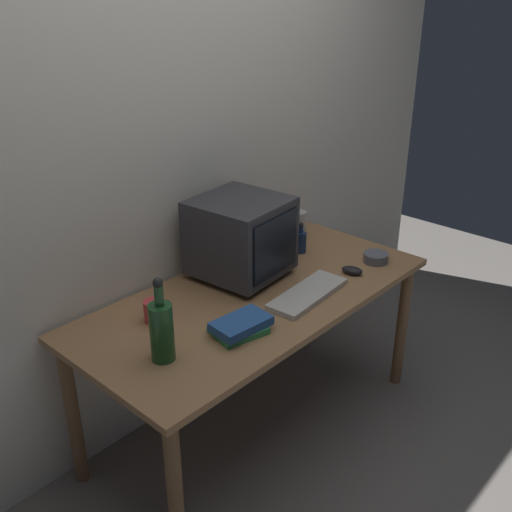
{
  "coord_description": "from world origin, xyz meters",
  "views": [
    {
      "loc": [
        -1.67,
        -1.53,
        1.97
      ],
      "look_at": [
        0.0,
        0.0,
        0.91
      ],
      "focal_mm": 41.52,
      "sensor_mm": 36.0,
      "label": 1
    }
  ],
  "objects_px": {
    "bottle_short": "(301,241)",
    "book_stack": "(240,326)",
    "crt_monitor": "(241,237)",
    "cd_spindle": "(376,258)",
    "bottle_tall": "(162,329)",
    "computer_mouse": "(352,270)",
    "mug": "(154,311)",
    "keyboard": "(308,294)",
    "metal_canister": "(298,225)"
  },
  "relations": [
    {
      "from": "bottle_tall",
      "to": "mug",
      "type": "relative_size",
      "value": 2.73
    },
    {
      "from": "bottle_short",
      "to": "book_stack",
      "type": "bearing_deg",
      "value": -158.2
    },
    {
      "from": "keyboard",
      "to": "metal_canister",
      "type": "xyz_separation_m",
      "value": [
        0.46,
        0.43,
        0.06
      ]
    },
    {
      "from": "cd_spindle",
      "to": "keyboard",
      "type": "bearing_deg",
      "value": 176.61
    },
    {
      "from": "keyboard",
      "to": "book_stack",
      "type": "relative_size",
      "value": 1.78
    },
    {
      "from": "crt_monitor",
      "to": "cd_spindle",
      "type": "relative_size",
      "value": 3.5
    },
    {
      "from": "crt_monitor",
      "to": "bottle_tall",
      "type": "height_order",
      "value": "crt_monitor"
    },
    {
      "from": "crt_monitor",
      "to": "keyboard",
      "type": "distance_m",
      "value": 0.4
    },
    {
      "from": "keyboard",
      "to": "bottle_tall",
      "type": "height_order",
      "value": "bottle_tall"
    },
    {
      "from": "computer_mouse",
      "to": "metal_canister",
      "type": "xyz_separation_m",
      "value": [
        0.15,
        0.45,
        0.06
      ]
    },
    {
      "from": "computer_mouse",
      "to": "keyboard",
      "type": "bearing_deg",
      "value": 161.3
    },
    {
      "from": "bottle_short",
      "to": "mug",
      "type": "height_order",
      "value": "bottle_short"
    },
    {
      "from": "bottle_tall",
      "to": "mug",
      "type": "bearing_deg",
      "value": 57.87
    },
    {
      "from": "book_stack",
      "to": "cd_spindle",
      "type": "distance_m",
      "value": 0.9
    },
    {
      "from": "bottle_short",
      "to": "bottle_tall",
      "type": "bearing_deg",
      "value": -168.62
    },
    {
      "from": "bottle_short",
      "to": "book_stack",
      "type": "height_order",
      "value": "bottle_short"
    },
    {
      "from": "mug",
      "to": "metal_canister",
      "type": "distance_m",
      "value": 1.04
    },
    {
      "from": "bottle_tall",
      "to": "bottle_short",
      "type": "distance_m",
      "value": 1.08
    },
    {
      "from": "computer_mouse",
      "to": "bottle_tall",
      "type": "bearing_deg",
      "value": 158.3
    },
    {
      "from": "crt_monitor",
      "to": "book_stack",
      "type": "relative_size",
      "value": 1.78
    },
    {
      "from": "cd_spindle",
      "to": "crt_monitor",
      "type": "bearing_deg",
      "value": 145.21
    },
    {
      "from": "computer_mouse",
      "to": "book_stack",
      "type": "bearing_deg",
      "value": 162.32
    },
    {
      "from": "bottle_short",
      "to": "cd_spindle",
      "type": "relative_size",
      "value": 1.34
    },
    {
      "from": "bottle_short",
      "to": "mug",
      "type": "relative_size",
      "value": 1.34
    },
    {
      "from": "computer_mouse",
      "to": "metal_canister",
      "type": "relative_size",
      "value": 0.67
    },
    {
      "from": "crt_monitor",
      "to": "mug",
      "type": "distance_m",
      "value": 0.54
    },
    {
      "from": "metal_canister",
      "to": "cd_spindle",
      "type": "bearing_deg",
      "value": -85.88
    },
    {
      "from": "computer_mouse",
      "to": "mug",
      "type": "xyz_separation_m",
      "value": [
        -0.88,
        0.35,
        0.03
      ]
    },
    {
      "from": "crt_monitor",
      "to": "metal_canister",
      "type": "bearing_deg",
      "value": 9.01
    },
    {
      "from": "crt_monitor",
      "to": "bottle_short",
      "type": "height_order",
      "value": "crt_monitor"
    },
    {
      "from": "book_stack",
      "to": "mug",
      "type": "xyz_separation_m",
      "value": [
        -0.16,
        0.32,
        0.01
      ]
    },
    {
      "from": "computer_mouse",
      "to": "book_stack",
      "type": "height_order",
      "value": "book_stack"
    },
    {
      "from": "book_stack",
      "to": "metal_canister",
      "type": "bearing_deg",
      "value": 25.71
    },
    {
      "from": "mug",
      "to": "computer_mouse",
      "type": "bearing_deg",
      "value": -21.47
    },
    {
      "from": "keyboard",
      "to": "bottle_short",
      "type": "relative_size",
      "value": 2.61
    },
    {
      "from": "bottle_short",
      "to": "cd_spindle",
      "type": "distance_m",
      "value": 0.38
    },
    {
      "from": "keyboard",
      "to": "bottle_tall",
      "type": "distance_m",
      "value": 0.73
    },
    {
      "from": "bottle_short",
      "to": "metal_canister",
      "type": "xyz_separation_m",
      "value": [
        0.12,
        0.12,
        0.02
      ]
    },
    {
      "from": "bottle_tall",
      "to": "cd_spindle",
      "type": "relative_size",
      "value": 2.73
    },
    {
      "from": "keyboard",
      "to": "book_stack",
      "type": "bearing_deg",
      "value": 173.87
    },
    {
      "from": "cd_spindle",
      "to": "mug",
      "type": "bearing_deg",
      "value": 161.49
    },
    {
      "from": "crt_monitor",
      "to": "keyboard",
      "type": "xyz_separation_m",
      "value": [
        0.05,
        -0.35,
        -0.18
      ]
    },
    {
      "from": "cd_spindle",
      "to": "metal_canister",
      "type": "xyz_separation_m",
      "value": [
        -0.03,
        0.46,
        0.05
      ]
    },
    {
      "from": "cd_spindle",
      "to": "book_stack",
      "type": "bearing_deg",
      "value": 177.37
    },
    {
      "from": "book_stack",
      "to": "cd_spindle",
      "type": "height_order",
      "value": "book_stack"
    },
    {
      "from": "computer_mouse",
      "to": "cd_spindle",
      "type": "height_order",
      "value": "cd_spindle"
    },
    {
      "from": "keyboard",
      "to": "cd_spindle",
      "type": "xyz_separation_m",
      "value": [
        0.49,
        -0.03,
        0.01
      ]
    },
    {
      "from": "metal_canister",
      "to": "computer_mouse",
      "type": "bearing_deg",
      "value": -108.66
    },
    {
      "from": "crt_monitor",
      "to": "bottle_tall",
      "type": "relative_size",
      "value": 1.29
    },
    {
      "from": "bottle_short",
      "to": "cd_spindle",
      "type": "height_order",
      "value": "bottle_short"
    }
  ]
}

